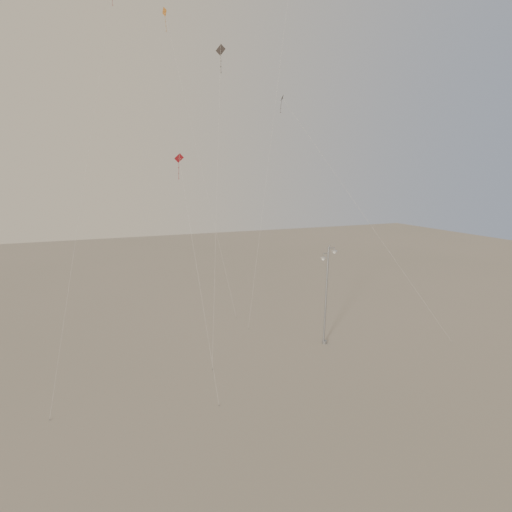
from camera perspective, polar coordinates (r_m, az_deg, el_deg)
name	(u,v)px	position (r m, az deg, el deg)	size (l,w,h in m)	color
ground	(296,374)	(32.74, 5.70, -16.37)	(160.00, 160.00, 0.00)	gray
street_lamp	(326,292)	(36.64, 10.03, -5.16)	(1.62, 0.58, 9.20)	#95999D
kite_0	(101,67)	(39.40, -21.30, 23.84)	(7.12, 16.72, 32.85)	maroon
kite_1	(219,128)	(31.91, -5.36, 17.79)	(2.17, 2.49, 24.83)	#292322
kite_2	(286,14)	(48.04, 4.34, 31.21)	(8.32, 6.52, 40.34)	#A95E1C
kite_3	(186,203)	(31.91, -9.95, 7.42)	(0.78, 9.89, 17.02)	maroon
kite_4	(323,157)	(41.22, 9.56, 13.73)	(11.68, 13.66, 23.35)	#292322
kite_5	(181,83)	(47.94, -10.65, 23.10)	(5.13, 9.03, 33.15)	#A95E1C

